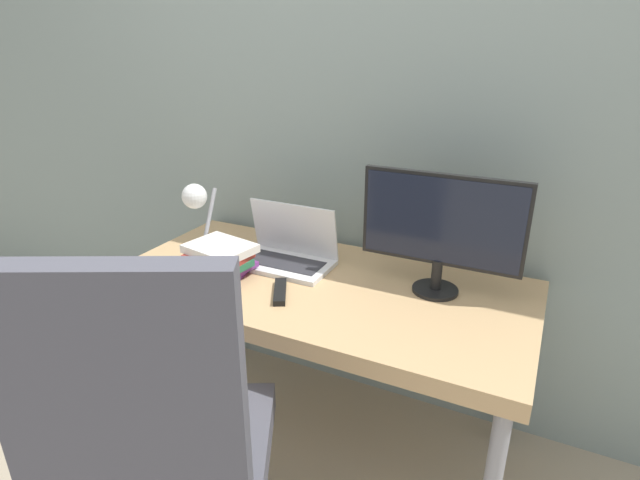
{
  "coord_description": "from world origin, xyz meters",
  "views": [
    {
      "loc": [
        0.72,
        -1.09,
        1.54
      ],
      "look_at": [
        0.03,
        0.33,
        0.9
      ],
      "focal_mm": 28.0,
      "sensor_mm": 36.0,
      "label": 1
    }
  ],
  "objects_px": {
    "desk_lamp": "(203,214)",
    "office_chair": "(155,442)",
    "book_stack": "(220,259)",
    "laptop": "(287,252)",
    "game_controller": "(144,276)",
    "monitor": "(441,226)"
  },
  "relations": [
    {
      "from": "laptop",
      "to": "office_chair",
      "type": "height_order",
      "value": "office_chair"
    },
    {
      "from": "office_chair",
      "to": "game_controller",
      "type": "distance_m",
      "value": 0.73
    },
    {
      "from": "book_stack",
      "to": "laptop",
      "type": "bearing_deg",
      "value": 49.26
    },
    {
      "from": "laptop",
      "to": "book_stack",
      "type": "bearing_deg",
      "value": -130.74
    },
    {
      "from": "monitor",
      "to": "office_chair",
      "type": "relative_size",
      "value": 0.47
    },
    {
      "from": "monitor",
      "to": "laptop",
      "type": "bearing_deg",
      "value": -177.46
    },
    {
      "from": "desk_lamp",
      "to": "office_chair",
      "type": "xyz_separation_m",
      "value": [
        0.41,
        -0.74,
        -0.3
      ]
    },
    {
      "from": "monitor",
      "to": "book_stack",
      "type": "height_order",
      "value": "monitor"
    },
    {
      "from": "laptop",
      "to": "desk_lamp",
      "type": "relative_size",
      "value": 1.13
    },
    {
      "from": "laptop",
      "to": "book_stack",
      "type": "height_order",
      "value": "laptop"
    },
    {
      "from": "game_controller",
      "to": "monitor",
      "type": "bearing_deg",
      "value": 21.84
    },
    {
      "from": "laptop",
      "to": "monitor",
      "type": "xyz_separation_m",
      "value": [
        0.58,
        0.03,
        0.19
      ]
    },
    {
      "from": "game_controller",
      "to": "office_chair",
      "type": "bearing_deg",
      "value": -44.94
    },
    {
      "from": "monitor",
      "to": "desk_lamp",
      "type": "bearing_deg",
      "value": -170.3
    },
    {
      "from": "laptop",
      "to": "monitor",
      "type": "distance_m",
      "value": 0.61
    },
    {
      "from": "book_stack",
      "to": "monitor",
      "type": "bearing_deg",
      "value": 16.6
    },
    {
      "from": "laptop",
      "to": "book_stack",
      "type": "relative_size",
      "value": 1.4
    },
    {
      "from": "book_stack",
      "to": "office_chair",
      "type": "bearing_deg",
      "value": -66.92
    },
    {
      "from": "desk_lamp",
      "to": "office_chair",
      "type": "bearing_deg",
      "value": -61.16
    },
    {
      "from": "monitor",
      "to": "office_chair",
      "type": "xyz_separation_m",
      "value": [
        -0.46,
        -0.89,
        -0.35
      ]
    },
    {
      "from": "office_chair",
      "to": "book_stack",
      "type": "height_order",
      "value": "office_chair"
    },
    {
      "from": "laptop",
      "to": "monitor",
      "type": "relative_size",
      "value": 0.68
    }
  ]
}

